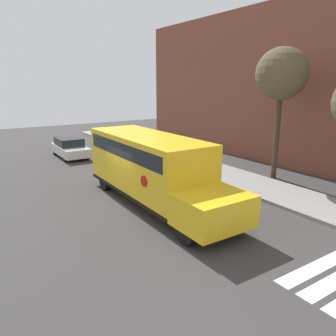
{
  "coord_description": "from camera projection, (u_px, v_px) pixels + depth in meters",
  "views": [
    {
      "loc": [
        12.92,
        -6.4,
        5.33
      ],
      "look_at": [
        1.2,
        1.22,
        1.67
      ],
      "focal_mm": 35.0,
      "sensor_mm": 36.0,
      "label": 1
    }
  ],
  "objects": [
    {
      "name": "ground_plane",
      "position": [
        132.0,
        201.0,
        15.2
      ],
      "size": [
        60.0,
        60.0,
        0.0
      ],
      "primitive_type": "plane",
      "color": "#3A3838"
    },
    {
      "name": "sidewalk_strip",
      "position": [
        234.0,
        178.0,
        18.61
      ],
      "size": [
        44.0,
        3.0,
        0.15
      ],
      "color": "gray",
      "rests_on": "ground"
    },
    {
      "name": "building_backdrop",
      "position": [
        313.0,
        86.0,
        20.76
      ],
      "size": [
        32.0,
        4.0,
        10.28
      ],
      "color": "brown",
      "rests_on": "ground"
    },
    {
      "name": "school_bus",
      "position": [
        151.0,
        166.0,
        14.64
      ],
      "size": [
        9.32,
        2.57,
        3.04
      ],
      "color": "yellow",
      "rests_on": "ground"
    },
    {
      "name": "parked_car",
      "position": [
        70.0,
        147.0,
        24.08
      ],
      "size": [
        4.09,
        1.77,
        1.4
      ],
      "color": "silver",
      "rests_on": "ground"
    },
    {
      "name": "tree_near_sidewalk",
      "position": [
        282.0,
        75.0,
        17.42
      ],
      "size": [
        2.78,
        2.78,
        7.18
      ],
      "color": "#423323",
      "rests_on": "ground"
    }
  ]
}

